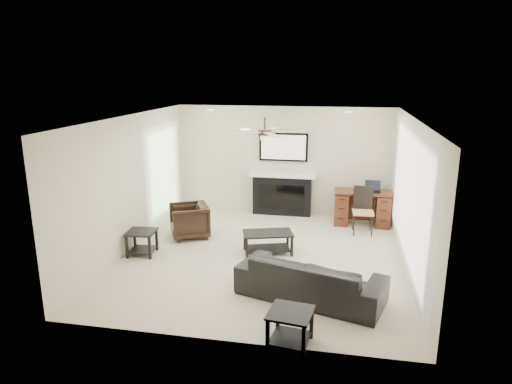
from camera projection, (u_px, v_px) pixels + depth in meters
The scene contains 10 objects.
room_shell at pixel (275, 165), 7.91m from camera, with size 5.50×5.54×2.52m.
sofa at pixel (310, 278), 6.69m from camera, with size 2.14×0.84×0.63m, color black.
armchair at pixel (189, 221), 9.20m from camera, with size 0.72×0.75×0.68m, color black.
coffee_table at pixel (268, 243), 8.41m from camera, with size 0.90×0.50×0.40m, color black.
end_table_near at pixel (290, 328), 5.56m from camera, with size 0.52×0.52×0.45m, color black.
end_table_left at pixel (142, 243), 8.33m from camera, with size 0.50×0.50×0.45m, color black.
fireplace_unit at pixel (282, 175), 10.51m from camera, with size 1.52×0.34×1.91m, color black.
desk at pixel (362, 208), 9.92m from camera, with size 1.22×0.56×0.76m, color #38210E.
desk_chair at pixel (363, 211), 9.37m from camera, with size 0.42×0.44×0.97m, color black.
laptop at pixel (373, 187), 9.74m from camera, with size 0.33×0.24×0.23m, color black.
Camera 1 is at (1.33, -7.62, 3.25)m, focal length 32.00 mm.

